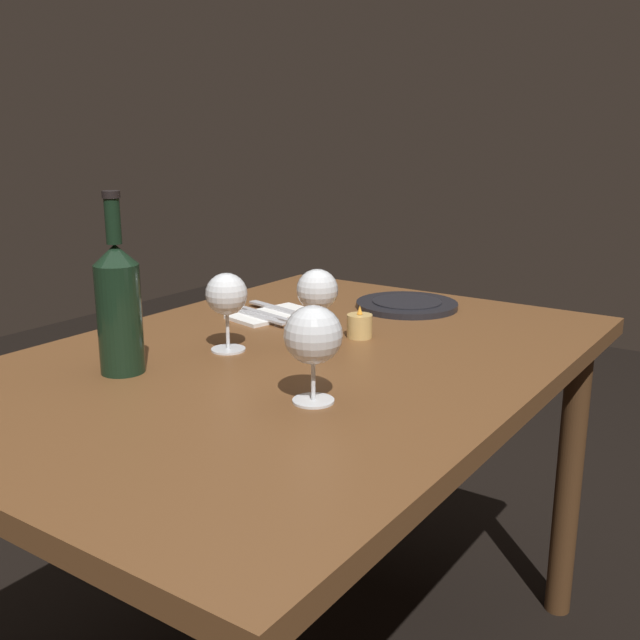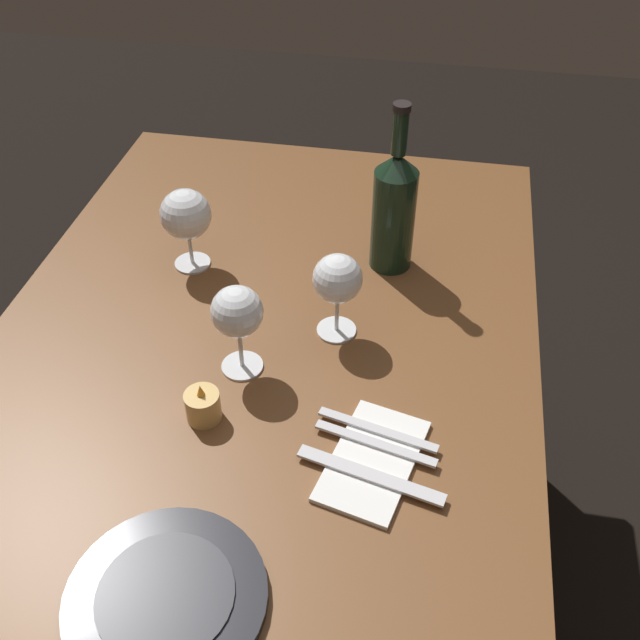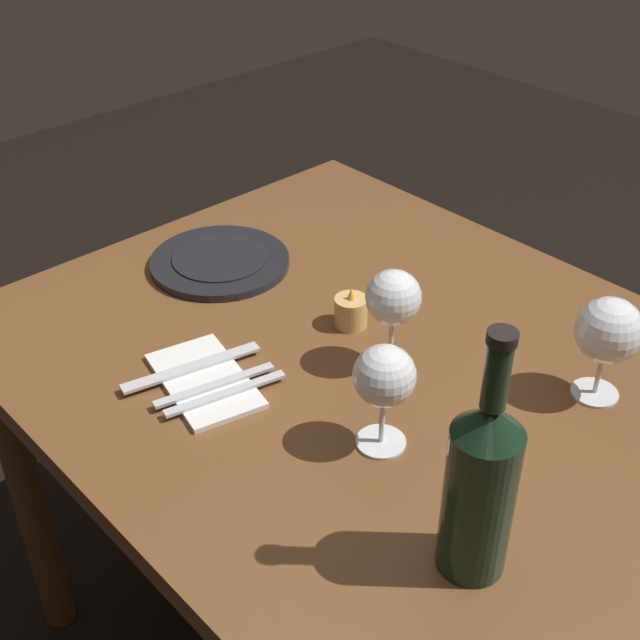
{
  "view_description": "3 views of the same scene",
  "coord_description": "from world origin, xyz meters",
  "px_view_note": "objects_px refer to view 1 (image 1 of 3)",
  "views": [
    {
      "loc": [
        -1.06,
        -0.79,
        1.15
      ],
      "look_at": [
        0.09,
        -0.01,
        0.79
      ],
      "focal_mm": 41.32,
      "sensor_mm": 36.0,
      "label": 1
    },
    {
      "loc": [
        0.84,
        0.26,
        1.56
      ],
      "look_at": [
        0.02,
        0.1,
        0.81
      ],
      "focal_mm": 41.08,
      "sensor_mm": 36.0,
      "label": 2
    },
    {
      "loc": [
        -0.6,
        0.74,
        1.5
      ],
      "look_at": [
        0.09,
        0.1,
        0.86
      ],
      "focal_mm": 48.08,
      "sensor_mm": 36.0,
      "label": 3
    }
  ],
  "objects_px": {
    "wine_glass_left": "(313,337)",
    "wine_glass_right": "(227,296)",
    "fork_outer": "(258,316)",
    "table_knife": "(280,309)",
    "fork_inner": "(265,314)",
    "folded_napkin": "(272,315)",
    "wine_glass_centre": "(317,292)",
    "wine_bottle": "(119,305)",
    "votive_candle": "(360,327)",
    "dinner_plate": "(405,304)"
  },
  "relations": [
    {
      "from": "votive_candle",
      "to": "fork_outer",
      "type": "relative_size",
      "value": 0.38
    },
    {
      "from": "wine_bottle",
      "to": "folded_napkin",
      "type": "xyz_separation_m",
      "value": [
        0.46,
        0.03,
        -0.12
      ]
    },
    {
      "from": "wine_glass_centre",
      "to": "fork_outer",
      "type": "relative_size",
      "value": 0.87
    },
    {
      "from": "fork_inner",
      "to": "table_knife",
      "type": "bearing_deg",
      "value": 0.0
    },
    {
      "from": "wine_glass_centre",
      "to": "fork_inner",
      "type": "bearing_deg",
      "value": 61.66
    },
    {
      "from": "votive_candle",
      "to": "fork_outer",
      "type": "xyz_separation_m",
      "value": [
        -0.01,
        0.25,
        -0.01
      ]
    },
    {
      "from": "folded_napkin",
      "to": "table_knife",
      "type": "relative_size",
      "value": 1.0
    },
    {
      "from": "wine_glass_right",
      "to": "fork_outer",
      "type": "bearing_deg",
      "value": 24.49
    },
    {
      "from": "wine_glass_right",
      "to": "table_knife",
      "type": "height_order",
      "value": "wine_glass_right"
    },
    {
      "from": "wine_glass_centre",
      "to": "folded_napkin",
      "type": "distance_m",
      "value": 0.29
    },
    {
      "from": "dinner_plate",
      "to": "fork_inner",
      "type": "height_order",
      "value": "dinner_plate"
    },
    {
      "from": "folded_napkin",
      "to": "fork_inner",
      "type": "distance_m",
      "value": 0.03
    },
    {
      "from": "wine_glass_left",
      "to": "wine_glass_right",
      "type": "height_order",
      "value": "wine_glass_left"
    },
    {
      "from": "wine_bottle",
      "to": "wine_glass_centre",
      "type": "bearing_deg",
      "value": -32.53
    },
    {
      "from": "votive_candle",
      "to": "fork_outer",
      "type": "height_order",
      "value": "votive_candle"
    },
    {
      "from": "wine_bottle",
      "to": "wine_glass_left",
      "type": "bearing_deg",
      "value": -79.14
    },
    {
      "from": "fork_outer",
      "to": "dinner_plate",
      "type": "bearing_deg",
      "value": -35.23
    },
    {
      "from": "folded_napkin",
      "to": "table_knife",
      "type": "xyz_separation_m",
      "value": [
        0.03,
        0.0,
        0.01
      ]
    },
    {
      "from": "wine_bottle",
      "to": "folded_napkin",
      "type": "bearing_deg",
      "value": 3.52
    },
    {
      "from": "wine_bottle",
      "to": "votive_candle",
      "type": "distance_m",
      "value": 0.49
    },
    {
      "from": "votive_candle",
      "to": "fork_outer",
      "type": "distance_m",
      "value": 0.26
    },
    {
      "from": "votive_candle",
      "to": "fork_inner",
      "type": "height_order",
      "value": "votive_candle"
    },
    {
      "from": "fork_outer",
      "to": "table_knife",
      "type": "distance_m",
      "value": 0.08
    },
    {
      "from": "fork_outer",
      "to": "table_knife",
      "type": "relative_size",
      "value": 0.85
    },
    {
      "from": "folded_napkin",
      "to": "fork_outer",
      "type": "height_order",
      "value": "fork_outer"
    },
    {
      "from": "dinner_plate",
      "to": "table_knife",
      "type": "height_order",
      "value": "dinner_plate"
    },
    {
      "from": "fork_outer",
      "to": "wine_glass_right",
      "type": "bearing_deg",
      "value": -155.51
    },
    {
      "from": "wine_glass_left",
      "to": "wine_bottle",
      "type": "xyz_separation_m",
      "value": [
        -0.07,
        0.36,
        0.01
      ]
    },
    {
      "from": "wine_glass_left",
      "to": "fork_inner",
      "type": "height_order",
      "value": "wine_glass_left"
    },
    {
      "from": "wine_glass_centre",
      "to": "fork_inner",
      "type": "height_order",
      "value": "wine_glass_centre"
    },
    {
      "from": "votive_candle",
      "to": "fork_inner",
      "type": "relative_size",
      "value": 0.38
    },
    {
      "from": "folded_napkin",
      "to": "fork_inner",
      "type": "height_order",
      "value": "fork_inner"
    },
    {
      "from": "wine_glass_centre",
      "to": "dinner_plate",
      "type": "distance_m",
      "value": 0.41
    },
    {
      "from": "wine_glass_centre",
      "to": "dinner_plate",
      "type": "relative_size",
      "value": 0.65
    },
    {
      "from": "wine_glass_right",
      "to": "fork_outer",
      "type": "height_order",
      "value": "wine_glass_right"
    },
    {
      "from": "fork_outer",
      "to": "wine_glass_left",
      "type": "bearing_deg",
      "value": -131.28
    },
    {
      "from": "wine_glass_left",
      "to": "wine_glass_centre",
      "type": "relative_size",
      "value": 0.99
    },
    {
      "from": "wine_glass_left",
      "to": "folded_napkin",
      "type": "height_order",
      "value": "wine_glass_left"
    },
    {
      "from": "wine_glass_right",
      "to": "wine_bottle",
      "type": "height_order",
      "value": "wine_bottle"
    },
    {
      "from": "fork_inner",
      "to": "wine_glass_left",
      "type": "bearing_deg",
      "value": -133.31
    },
    {
      "from": "wine_bottle",
      "to": "table_knife",
      "type": "xyz_separation_m",
      "value": [
        0.49,
        0.03,
        -0.11
      ]
    },
    {
      "from": "votive_candle",
      "to": "table_knife",
      "type": "distance_m",
      "value": 0.26
    },
    {
      "from": "fork_outer",
      "to": "folded_napkin",
      "type": "bearing_deg",
      "value": 0.0
    },
    {
      "from": "wine_glass_centre",
      "to": "folded_napkin",
      "type": "relative_size",
      "value": 0.74
    },
    {
      "from": "wine_glass_left",
      "to": "wine_glass_right",
      "type": "distance_m",
      "value": 0.32
    },
    {
      "from": "wine_glass_left",
      "to": "wine_bottle",
      "type": "relative_size",
      "value": 0.49
    },
    {
      "from": "wine_glass_right",
      "to": "folded_napkin",
      "type": "bearing_deg",
      "value": 20.15
    },
    {
      "from": "votive_candle",
      "to": "dinner_plate",
      "type": "xyz_separation_m",
      "value": [
        0.28,
        0.05,
        -0.02
      ]
    },
    {
      "from": "wine_glass_left",
      "to": "table_knife",
      "type": "relative_size",
      "value": 0.74
    },
    {
      "from": "wine_glass_left",
      "to": "wine_glass_right",
      "type": "bearing_deg",
      "value": 65.64
    }
  ]
}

